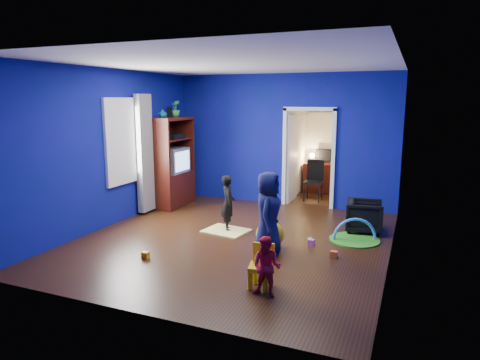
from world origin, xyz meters
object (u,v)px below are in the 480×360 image
at_px(study_desk, 322,178).
at_px(folding_chair, 313,181).
at_px(child_black, 228,203).
at_px(toddler_red, 267,267).
at_px(kid_chair, 260,269).
at_px(play_mat, 354,240).
at_px(child_navy, 268,213).
at_px(hopper_ball, 270,235).
at_px(tv_armoire, 172,162).
at_px(vase, 163,113).
at_px(armchair, 364,216).
at_px(crt_tv, 173,160).

height_order(study_desk, folding_chair, folding_chair).
relative_size(child_black, toddler_red, 1.36).
height_order(child_black, kid_chair, child_black).
bearing_deg(play_mat, child_black, -172.42).
relative_size(child_navy, toddler_red, 1.72).
relative_size(hopper_ball, study_desk, 0.51).
relative_size(tv_armoire, play_mat, 2.35).
bearing_deg(tv_armoire, child_navy, -35.31).
relative_size(child_black, kid_chair, 2.03).
height_order(vase, study_desk, vase).
xyz_separation_m(armchair, hopper_ball, (-1.29, -1.46, -0.06)).
relative_size(armchair, tv_armoire, 0.32).
distance_m(hopper_ball, kid_chair, 1.47).
bearing_deg(child_black, toddler_red, -177.54).
height_order(child_navy, study_desk, child_navy).
bearing_deg(play_mat, toddler_red, -105.46).
relative_size(kid_chair, play_mat, 0.60).
distance_m(tv_armoire, play_mat, 4.32).
xyz_separation_m(hopper_ball, folding_chair, (-0.10, 3.48, 0.24)).
xyz_separation_m(study_desk, folding_chair, (0.00, -0.96, 0.09)).
relative_size(armchair, vase, 3.36).
bearing_deg(vase, hopper_ball, -27.97).
xyz_separation_m(armchair, tv_armoire, (-4.19, 0.38, 0.69)).
bearing_deg(crt_tv, child_navy, -35.68).
bearing_deg(study_desk, armchair, -65.01).
bearing_deg(hopper_ball, tv_armoire, 147.61).
xyz_separation_m(tv_armoire, hopper_ball, (2.90, -1.84, -0.76)).
distance_m(tv_armoire, crt_tv, 0.06).
bearing_deg(vase, crt_tv, 82.41).
height_order(child_navy, vase, vase).
bearing_deg(child_navy, tv_armoire, 46.13).
bearing_deg(folding_chair, hopper_ball, -88.35).
height_order(vase, hopper_ball, vase).
relative_size(toddler_red, study_desk, 0.85).
relative_size(tv_armoire, crt_tv, 2.80).
height_order(armchair, hopper_ball, armchair).
bearing_deg(hopper_ball, play_mat, 37.11).
height_order(child_navy, folding_chair, child_navy).
distance_m(child_navy, play_mat, 1.75).
distance_m(armchair, kid_chair, 3.04).
bearing_deg(toddler_red, kid_chair, 127.62).
bearing_deg(vase, play_mat, -8.79).
distance_m(child_black, vase, 2.62).
bearing_deg(tv_armoire, armchair, -5.16).
height_order(armchair, crt_tv, crt_tv).
relative_size(vase, folding_chair, 0.20).
distance_m(child_black, crt_tv, 2.29).
xyz_separation_m(armchair, vase, (-4.19, 0.08, 1.77)).
height_order(vase, crt_tv, vase).
bearing_deg(folding_chair, crt_tv, -149.41).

